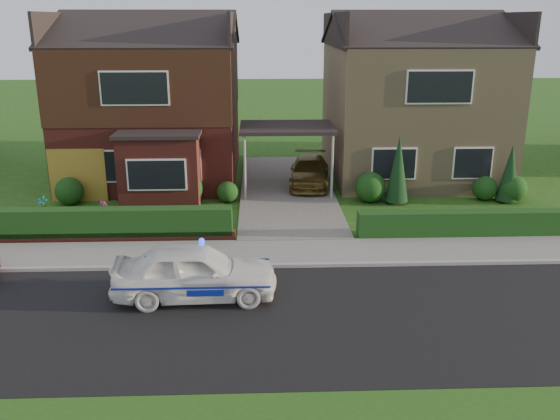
{
  "coord_description": "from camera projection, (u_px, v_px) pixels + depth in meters",
  "views": [
    {
      "loc": [
        -1.18,
        -12.78,
        6.88
      ],
      "look_at": [
        -0.56,
        3.5,
        1.62
      ],
      "focal_mm": 38.0,
      "sensor_mm": 36.0,
      "label": 1
    }
  ],
  "objects": [
    {
      "name": "dwarf_wall",
      "position": [
        116.0,
        237.0,
        19.08
      ],
      "size": [
        7.7,
        0.25,
        0.36
      ],
      "primitive_type": "cube",
      "color": "maroon",
      "rests_on": "ground"
    },
    {
      "name": "shrub_right_near",
      "position": [
        370.0,
        187.0,
        23.18
      ],
      "size": [
        1.2,
        1.2,
        1.2
      ],
      "primitive_type": "sphere",
      "color": "#113612",
      "rests_on": "ground"
    },
    {
      "name": "house_right",
      "position": [
        412.0,
        94.0,
        26.69
      ],
      "size": [
        7.5,
        8.06,
        7.25
      ],
      "color": "tan",
      "rests_on": "ground"
    },
    {
      "name": "ground",
      "position": [
        309.0,
        318.0,
        14.31
      ],
      "size": [
        120.0,
        120.0,
        0.0
      ],
      "primitive_type": "plane",
      "color": "#174F15",
      "rests_on": "ground"
    },
    {
      "name": "sidewalk",
      "position": [
        298.0,
        252.0,
        18.19
      ],
      "size": [
        60.0,
        2.0,
        0.1
      ],
      "primitive_type": "cube",
      "color": "slate",
      "rests_on": "ground"
    },
    {
      "name": "shrub_left_near",
      "position": [
        227.0,
        192.0,
        23.22
      ],
      "size": [
        0.84,
        0.84,
        0.84
      ],
      "primitive_type": "sphere",
      "color": "#113612",
      "rests_on": "ground"
    },
    {
      "name": "house_left",
      "position": [
        153.0,
        92.0,
        26.15
      ],
      "size": [
        7.5,
        9.53,
        7.25
      ],
      "color": "maroon",
      "rests_on": "ground"
    },
    {
      "name": "shrub_right_mid",
      "position": [
        485.0,
        188.0,
        23.47
      ],
      "size": [
        0.96,
        0.96,
        0.96
      ],
      "primitive_type": "sphere",
      "color": "#113612",
      "rests_on": "ground"
    },
    {
      "name": "police_car",
      "position": [
        195.0,
        272.0,
        15.13
      ],
      "size": [
        3.85,
        4.23,
        1.59
      ],
      "rotation": [
        0.0,
        0.0,
        1.6
      ],
      "color": "white",
      "rests_on": "ground"
    },
    {
      "name": "road",
      "position": [
        309.0,
        318.0,
        14.31
      ],
      "size": [
        60.0,
        6.0,
        0.02
      ],
      "primitive_type": "cube",
      "color": "black",
      "rests_on": "ground"
    },
    {
      "name": "shrub_left_mid",
      "position": [
        185.0,
        188.0,
        22.8
      ],
      "size": [
        1.32,
        1.32,
        1.32
      ],
      "primitive_type": "sphere",
      "color": "#113612",
      "rests_on": "ground"
    },
    {
      "name": "hedge_left",
      "position": [
        117.0,
        241.0,
        19.28
      ],
      "size": [
        7.5,
        0.55,
        0.9
      ],
      "primitive_type": "cube",
      "color": "#113612",
      "rests_on": "ground"
    },
    {
      "name": "kerb",
      "position": [
        300.0,
        265.0,
        17.19
      ],
      "size": [
        60.0,
        0.16,
        0.12
      ],
      "primitive_type": "cube",
      "color": "#9E9993",
      "rests_on": "ground"
    },
    {
      "name": "driveway_car",
      "position": [
        310.0,
        172.0,
        25.17
      ],
      "size": [
        2.02,
        4.11,
        1.15
      ],
      "primitive_type": "imported",
      "rotation": [
        0.0,
        0.0,
        -0.11
      ],
      "color": "brown",
      "rests_on": "driveway"
    },
    {
      "name": "carport_link",
      "position": [
        287.0,
        129.0,
        23.91
      ],
      "size": [
        3.8,
        3.0,
        2.77
      ],
      "color": "black",
      "rests_on": "ground"
    },
    {
      "name": "garage_door",
      "position": [
        78.0,
        175.0,
        23.16
      ],
      "size": [
        2.2,
        0.1,
        2.1
      ],
      "primitive_type": "cube",
      "color": "olive",
      "rests_on": "ground"
    },
    {
      "name": "driveway",
      "position": [
        287.0,
        190.0,
        24.75
      ],
      "size": [
        3.8,
        12.0,
        0.12
      ],
      "primitive_type": "cube",
      "color": "#666059",
      "rests_on": "ground"
    },
    {
      "name": "shrub_left_far",
      "position": [
        69.0,
        191.0,
        22.87
      ],
      "size": [
        1.08,
        1.08,
        1.08
      ],
      "primitive_type": "sphere",
      "color": "#113612",
      "rests_on": "ground"
    },
    {
      "name": "hedge_right",
      "position": [
        470.0,
        237.0,
        19.6
      ],
      "size": [
        7.5,
        0.55,
        0.8
      ],
      "primitive_type": "cube",
      "color": "#113612",
      "rests_on": "ground"
    },
    {
      "name": "potted_plant_b",
      "position": [
        184.0,
        198.0,
        22.61
      ],
      "size": [
        0.47,
        0.43,
        0.71
      ],
      "primitive_type": "imported",
      "rotation": [
        0.0,
        0.0,
        0.35
      ],
      "color": "gray",
      "rests_on": "ground"
    },
    {
      "name": "conifer_a",
      "position": [
        398.0,
        171.0,
        22.81
      ],
      "size": [
        0.9,
        0.9,
        2.6
      ],
      "primitive_type": "cone",
      "color": "black",
      "rests_on": "ground"
    },
    {
      "name": "potted_plant_c",
      "position": [
        103.0,
        210.0,
        21.21
      ],
      "size": [
        0.44,
        0.44,
        0.72
      ],
      "primitive_type": "imported",
      "rotation": [
        0.0,
        0.0,
        1.48
      ],
      "color": "gray",
      "rests_on": "ground"
    },
    {
      "name": "shrub_right_far",
      "position": [
        513.0,
        189.0,
        23.2
      ],
      "size": [
        1.08,
        1.08,
        1.08
      ],
      "primitive_type": "sphere",
      "color": "#113612",
      "rests_on": "ground"
    },
    {
      "name": "conifer_b",
      "position": [
        510.0,
        175.0,
        23.02
      ],
      "size": [
        0.9,
        0.9,
        2.2
      ],
      "primitive_type": "cone",
      "color": "black",
      "rests_on": "ground"
    },
    {
      "name": "potted_plant_a",
      "position": [
        43.0,
        207.0,
        21.43
      ],
      "size": [
        0.43,
        0.31,
        0.78
      ],
      "primitive_type": "imported",
      "rotation": [
        0.0,
        0.0,
        -0.08
      ],
      "color": "gray",
      "rests_on": "ground"
    }
  ]
}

